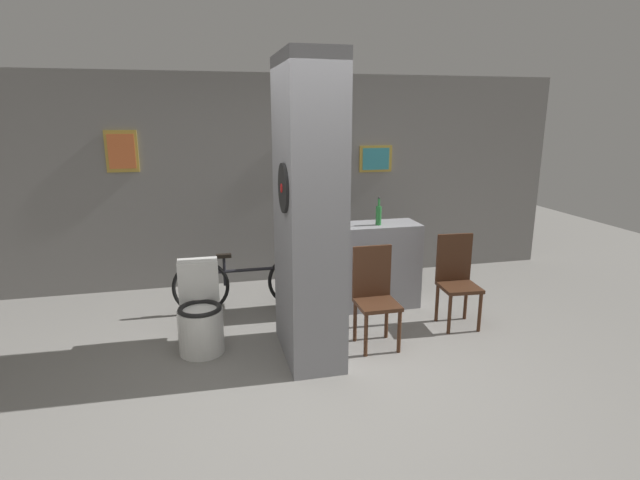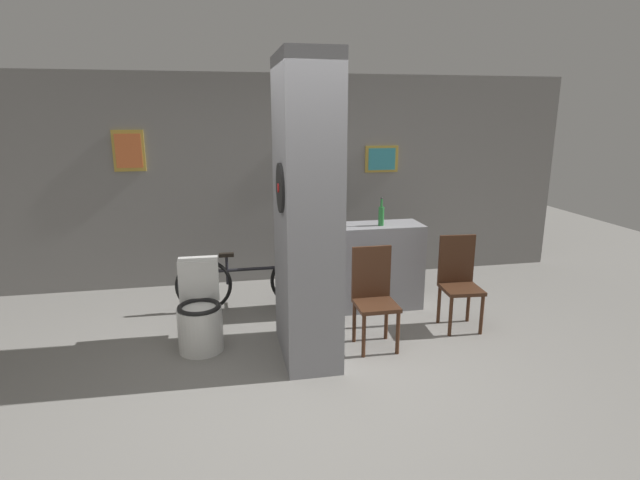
# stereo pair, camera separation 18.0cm
# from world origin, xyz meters

# --- Properties ---
(ground_plane) EXTENTS (14.00, 14.00, 0.00)m
(ground_plane) POSITION_xyz_m (0.00, 0.00, 0.00)
(ground_plane) COLOR gray
(wall_back) EXTENTS (8.00, 0.09, 2.60)m
(wall_back) POSITION_xyz_m (0.00, 2.63, 1.30)
(wall_back) COLOR gray
(wall_back) RESTS_ON ground_plane
(pillar_center) EXTENTS (0.49, 0.96, 2.60)m
(pillar_center) POSITION_xyz_m (0.14, 0.48, 1.30)
(pillar_center) COLOR gray
(pillar_center) RESTS_ON ground_plane
(counter_shelf) EXTENTS (1.43, 0.44, 0.95)m
(counter_shelf) POSITION_xyz_m (0.88, 1.44, 0.47)
(counter_shelf) COLOR gray
(counter_shelf) RESTS_ON ground_plane
(toilet) EXTENTS (0.41, 0.57, 0.80)m
(toilet) POSITION_xyz_m (-0.81, 0.78, 0.33)
(toilet) COLOR white
(toilet) RESTS_ON ground_plane
(chair_near_pillar) EXTENTS (0.37, 0.37, 0.94)m
(chair_near_pillar) POSITION_xyz_m (0.78, 0.52, 0.50)
(chair_near_pillar) COLOR #422616
(chair_near_pillar) RESTS_ON ground_plane
(chair_by_doorway) EXTENTS (0.40, 0.40, 0.94)m
(chair_by_doorway) POSITION_xyz_m (1.75, 0.76, 0.50)
(chair_by_doorway) COLOR #422616
(chair_by_doorway) RESTS_ON ground_plane
(bicycle) EXTENTS (1.64, 0.42, 0.66)m
(bicycle) POSITION_xyz_m (-0.28, 1.64, 0.32)
(bicycle) COLOR black
(bicycle) RESTS_ON ground_plane
(bottle_tall) EXTENTS (0.06, 0.06, 0.31)m
(bottle_tall) POSITION_xyz_m (1.12, 1.38, 1.06)
(bottle_tall) COLOR #267233
(bottle_tall) RESTS_ON counter_shelf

